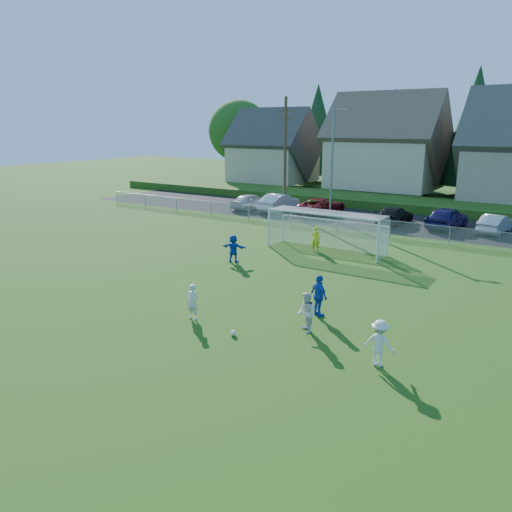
% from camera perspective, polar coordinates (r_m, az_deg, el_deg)
% --- Properties ---
extents(ground, '(160.00, 160.00, 0.00)m').
position_cam_1_polar(ground, '(19.18, -13.49, -9.17)').
color(ground, '#193D0C').
rests_on(ground, ground).
extents(asphalt_lot, '(60.00, 60.00, 0.00)m').
position_cam_1_polar(asphalt_lot, '(42.07, 14.86, 3.82)').
color(asphalt_lot, black).
rests_on(asphalt_lot, ground).
extents(grass_embankment, '(70.00, 6.00, 0.80)m').
position_cam_1_polar(grass_embankment, '(49.09, 17.77, 5.59)').
color(grass_embankment, '#1E420F').
rests_on(grass_embankment, ground).
extents(soccer_ball, '(0.22, 0.22, 0.22)m').
position_cam_1_polar(soccer_ball, '(18.89, -2.61, -8.77)').
color(soccer_ball, white).
rests_on(soccer_ball, ground).
extents(player_white_a, '(0.57, 0.40, 1.46)m').
position_cam_1_polar(player_white_a, '(20.33, -7.26, -5.24)').
color(player_white_a, silver).
rests_on(player_white_a, ground).
extents(player_white_b, '(0.96, 0.95, 1.56)m').
position_cam_1_polar(player_white_b, '(19.03, 5.76, -6.46)').
color(player_white_b, silver).
rests_on(player_white_b, ground).
extents(player_white_c, '(1.03, 0.59, 1.59)m').
position_cam_1_polar(player_white_c, '(16.88, 13.91, -9.65)').
color(player_white_c, silver).
rests_on(player_white_c, ground).
extents(player_blue_a, '(1.11, 0.88, 1.76)m').
position_cam_1_polar(player_blue_a, '(20.60, 7.22, -4.54)').
color(player_blue_a, '#1240AF').
rests_on(player_blue_a, ground).
extents(player_blue_b, '(1.55, 0.77, 1.60)m').
position_cam_1_polar(player_blue_b, '(28.53, -2.59, 0.88)').
color(player_blue_b, '#1240AF').
rests_on(player_blue_b, ground).
extents(goalkeeper, '(0.66, 0.55, 1.54)m').
position_cam_1_polar(goalkeeper, '(31.22, 6.82, 1.95)').
color(goalkeeper, yellow).
rests_on(goalkeeper, ground).
extents(car_a, '(2.29, 4.50, 1.47)m').
position_cam_1_polar(car_a, '(46.67, -0.61, 6.26)').
color(car_a, '#A8ABB0').
rests_on(car_a, ground).
extents(car_b, '(1.73, 4.86, 1.60)m').
position_cam_1_polar(car_b, '(45.54, 2.64, 6.12)').
color(car_b, silver).
rests_on(car_b, ground).
extents(car_c, '(2.90, 5.47, 1.46)m').
position_cam_1_polar(car_c, '(44.29, 7.49, 5.67)').
color(car_c, '#640B0E').
rests_on(car_c, ground).
extents(car_d, '(1.94, 4.68, 1.35)m').
position_cam_1_polar(car_d, '(41.18, 15.54, 4.49)').
color(car_d, black).
rests_on(car_d, ground).
extents(car_e, '(2.52, 5.04, 1.65)m').
position_cam_1_polar(car_e, '(40.55, 21.00, 4.11)').
color(car_e, '#18154A').
rests_on(car_e, ground).
extents(car_f, '(1.99, 4.29, 1.36)m').
position_cam_1_polar(car_f, '(40.29, 25.69, 3.35)').
color(car_f, '#BBBBBB').
rests_on(car_f, ground).
extents(soccer_goal, '(7.42, 1.90, 2.50)m').
position_cam_1_polar(soccer_goal, '(31.31, 8.18, 3.54)').
color(soccer_goal, white).
rests_on(soccer_goal, ground).
extents(chainlink_fence, '(52.06, 0.06, 1.20)m').
position_cam_1_polar(chainlink_fence, '(36.87, 12.13, 3.47)').
color(chainlink_fence, gray).
rests_on(chainlink_fence, ground).
extents(streetlight, '(1.38, 0.18, 9.00)m').
position_cam_1_polar(streetlight, '(41.72, 8.75, 10.75)').
color(streetlight, slate).
rests_on(streetlight, ground).
extents(utility_pole, '(1.60, 0.26, 10.00)m').
position_cam_1_polar(utility_pole, '(44.92, 3.35, 11.56)').
color(utility_pole, '#473321').
rests_on(utility_pole, ground).
extents(houses_row, '(53.90, 11.45, 13.27)m').
position_cam_1_polar(houses_row, '(55.34, 22.58, 13.36)').
color(houses_row, tan).
rests_on(houses_row, ground).
extents(tree_row, '(65.98, 12.36, 13.80)m').
position_cam_1_polar(tree_row, '(61.68, 22.88, 12.97)').
color(tree_row, '#382616').
rests_on(tree_row, ground).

